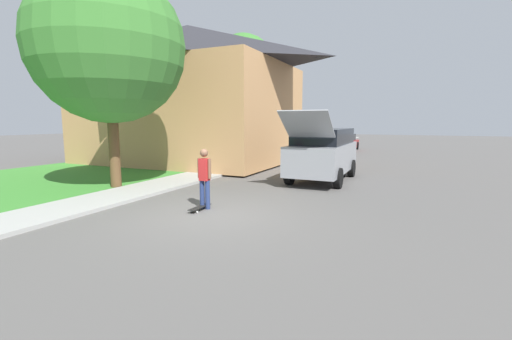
{
  "coord_description": "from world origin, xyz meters",
  "views": [
    {
      "loc": [
        4.69,
        -7.26,
        2.33
      ],
      "look_at": [
        0.44,
        1.99,
        0.9
      ],
      "focal_mm": 24.0,
      "sensor_mm": 36.0,
      "label": 1
    }
  ],
  "objects": [
    {
      "name": "house",
      "position": [
        -7.11,
        9.27,
        4.02
      ],
      "size": [
        11.79,
        8.75,
        7.6
      ],
      "color": "tan",
      "rests_on": "lawn"
    },
    {
      "name": "ground_plane",
      "position": [
        0.0,
        0.0,
        0.0
      ],
      "size": [
        120.0,
        120.0,
        0.0
      ],
      "primitive_type": "plane",
      "color": "#54514F"
    },
    {
      "name": "lawn_tree_far",
      "position": [
        -4.45,
        10.87,
        5.35
      ],
      "size": [
        3.84,
        3.84,
        7.23
      ],
      "color": "brown",
      "rests_on": "lawn"
    },
    {
      "name": "skateboard",
      "position": [
        -0.37,
        0.17,
        0.08
      ],
      "size": [
        0.21,
        0.84,
        0.1
      ],
      "color": "black",
      "rests_on": "ground_plane"
    },
    {
      "name": "skateboarder",
      "position": [
        -0.34,
        0.39,
        0.89
      ],
      "size": [
        0.41,
        0.21,
        1.62
      ],
      "color": "navy",
      "rests_on": "ground_plane"
    },
    {
      "name": "sidewalk",
      "position": [
        -3.6,
        6.0,
        0.05
      ],
      "size": [
        1.8,
        80.0,
        0.1
      ],
      "color": "#9E9E99",
      "rests_on": "ground_plane"
    },
    {
      "name": "suv_parked",
      "position": [
        1.45,
        6.22,
        1.14
      ],
      "size": [
        2.05,
        5.31,
        2.71
      ],
      "color": "gray",
      "rests_on": "ground_plane"
    },
    {
      "name": "car_down_street",
      "position": [
        -0.54,
        21.61,
        0.64
      ],
      "size": [
        1.99,
        4.36,
        1.35
      ],
      "color": "maroon",
      "rests_on": "ground_plane"
    },
    {
      "name": "lawn_tree_near",
      "position": [
        -4.69,
        1.42,
        4.79
      ],
      "size": [
        5.06,
        5.06,
        7.25
      ],
      "color": "brown",
      "rests_on": "lawn"
    },
    {
      "name": "lawn",
      "position": [
        -8.0,
        6.0,
        0.04
      ],
      "size": [
        10.0,
        80.0,
        0.08
      ],
      "color": "#387F2D",
      "rests_on": "ground_plane"
    }
  ]
}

